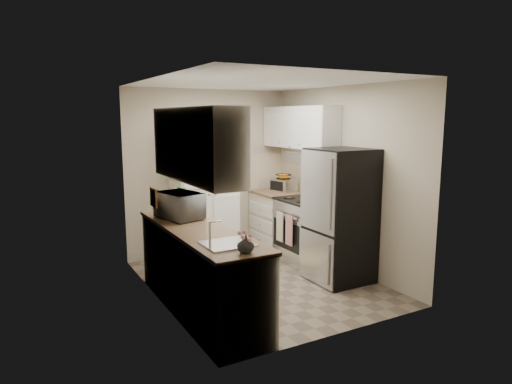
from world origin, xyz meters
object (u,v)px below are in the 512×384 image
pantry_cabinet (204,192)px  toaster_oven (284,185)px  refrigerator (340,215)px  microwave (180,205)px  electric_range (306,230)px  wine_bottle (158,203)px

pantry_cabinet → toaster_oven: 1.30m
refrigerator → toaster_oven: refrigerator is taller
microwave → pantry_cabinet: bearing=-48.8°
pantry_cabinet → refrigerator: 2.07m
microwave → toaster_oven: bearing=-78.5°
pantry_cabinet → microwave: bearing=-123.8°
refrigerator → microwave: refrigerator is taller
refrigerator → microwave: bearing=164.9°
electric_range → microwave: 2.08m
pantry_cabinet → wine_bottle: size_ratio=7.71×
pantry_cabinet → wine_bottle: bearing=-140.5°
electric_range → wine_bottle: (-2.11, 0.15, 0.57)m
refrigerator → microwave: 2.03m
refrigerator → wine_bottle: (-2.08, 0.95, 0.20)m
electric_range → refrigerator: refrigerator is taller
refrigerator → wine_bottle: size_ratio=6.56×
pantry_cabinet → electric_range: pantry_cabinet is taller
wine_bottle → refrigerator: bearing=-24.6°
refrigerator → toaster_oven: 1.58m
pantry_cabinet → refrigerator: size_ratio=1.18×
microwave → wine_bottle: size_ratio=2.14×
pantry_cabinet → wine_bottle: 1.22m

